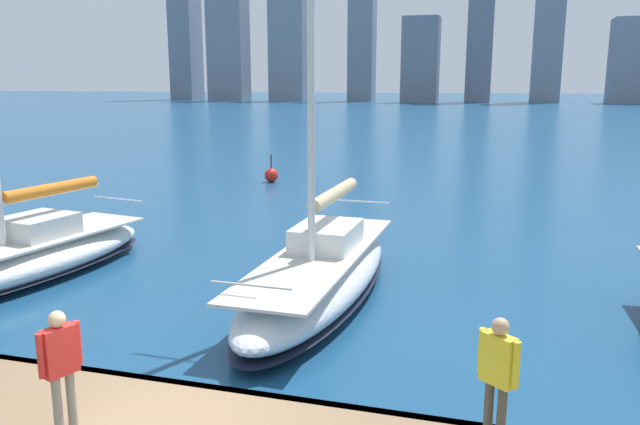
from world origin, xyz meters
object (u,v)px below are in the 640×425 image
person_red_shirt (61,359)px  channel_buoy (271,175)px  sailboat_tan (321,272)px  sailboat_orange (26,254)px  person_yellow_shirt (498,368)px

person_red_shirt → channel_buoy: person_red_shirt is taller
sailboat_tan → channel_buoy: 17.74m
sailboat_orange → person_yellow_shirt: 13.03m
sailboat_tan → person_yellow_shirt: 7.25m
sailboat_orange → person_red_shirt: bearing=133.7°
person_yellow_shirt → channel_buoy: size_ratio=1.16×
channel_buoy → sailboat_tan: bearing=114.0°
sailboat_tan → person_yellow_shirt: (-3.96, 6.01, 0.91)m
sailboat_tan → sailboat_orange: sailboat_orange is taller
sailboat_tan → channel_buoy: size_ratio=7.46×
sailboat_orange → channel_buoy: size_ratio=9.00×
channel_buoy → sailboat_orange: bearing=88.0°
person_yellow_shirt → channel_buoy: bearing=-63.3°
channel_buoy → person_red_shirt: bearing=104.0°
sailboat_orange → person_yellow_shirt: (-11.77, 5.52, 0.94)m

